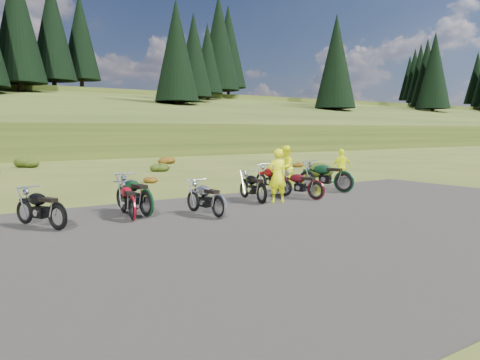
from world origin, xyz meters
TOP-DOWN VIEW (x-y plane):
  - ground at (0.00, 0.00)m, footprint 300.00×300.00m
  - gravel_pad at (0.00, -2.00)m, footprint 20.00×12.00m
  - hill_slope at (0.00, 50.00)m, footprint 300.00×45.97m
  - conifer_23 at (3.00, 62.00)m, footprint 7.48×7.48m
  - conifer_24 at (9.00, 68.00)m, footprint 7.04×7.04m
  - conifer_25 at (15.00, 74.00)m, footprint 6.60×6.60m
  - conifer_26 at (21.00, 49.00)m, footprint 6.16×6.16m
  - conifer_27 at (27.00, 55.00)m, footprint 5.72×5.72m
  - conifer_28 at (33.00, 61.00)m, footprint 5.28×5.28m
  - conifer_29 at (39.00, 67.00)m, footprint 7.92×7.92m
  - conifer_30 at (45.00, 73.00)m, footprint 7.48×7.48m
  - conifer_31 at (51.00, 48.00)m, footprint 7.04×7.04m
  - conifer_32 at (57.00, 54.00)m, footprint 6.60×6.60m
  - conifer_33 at (63.00, 60.00)m, footprint 6.16×6.16m
  - conifer_34 at (69.00, 66.00)m, footprint 5.72×5.72m
  - conifer_35 at (75.00, 72.00)m, footprint 5.28×5.28m
  - conifer_36 at (81.00, 78.00)m, footprint 7.92×7.92m
  - conifer_37 at (87.00, 53.00)m, footprint 7.48×7.48m
  - conifer_38 at (93.00, 59.00)m, footprint 7.04×7.04m
  - conifer_39 at (99.00, 65.00)m, footprint 6.60×6.60m
  - conifer_40 at (105.00, 71.00)m, footprint 6.16×6.16m
  - conifer_41 at (111.00, 77.00)m, footprint 5.72×5.72m
  - conifer_45 at (135.00, 70.00)m, footprint 7.04×7.04m
  - shrub_3 at (-3.30, 21.90)m, footprint 1.56×1.56m
  - shrub_4 at (-0.40, 9.20)m, footprint 0.77×0.77m
  - shrub_5 at (2.50, 14.50)m, footprint 1.03×1.03m
  - shrub_6 at (5.40, 19.80)m, footprint 1.30×1.30m
  - shrub_7 at (8.30, 7.10)m, footprint 1.56×1.56m
  - shrub_8 at (11.20, 12.40)m, footprint 0.77×0.77m
  - motorcycle_0 at (-6.34, 0.83)m, footprint 1.38×2.03m
  - motorcycle_1 at (-4.42, 0.96)m, footprint 0.92×1.96m
  - motorcycle_2 at (-3.90, 1.25)m, footprint 0.95×2.27m
  - motorcycle_3 at (-2.36, -0.05)m, footprint 0.77×1.95m
  - motorcycle_4 at (2.17, 0.97)m, footprint 1.16×2.03m
  - motorcycle_5 at (0.13, 1.34)m, footprint 0.96×2.04m
  - motorcycle_6 at (2.07, 2.62)m, footprint 0.76×2.13m
  - motorcycle_7 at (4.37, 1.76)m, footprint 1.57×2.46m
  - person_middle at (0.69, 1.24)m, footprint 0.73×0.56m
  - person_right_a at (3.02, 3.64)m, footprint 1.09×1.03m
  - person_right_b at (6.01, 3.44)m, footprint 0.99×0.59m

SIDE VIEW (x-z plane):
  - ground at x=0.00m, z-range 0.00..0.00m
  - gravel_pad at x=0.00m, z-range -0.02..0.02m
  - hill_slope at x=0.00m, z-range -4.69..4.69m
  - motorcycle_0 at x=-6.34m, z-range -0.51..0.51m
  - motorcycle_1 at x=-4.42m, z-range -0.49..0.49m
  - motorcycle_2 at x=-3.90m, z-range -0.58..0.58m
  - motorcycle_3 at x=-2.36m, z-range -0.50..0.50m
  - motorcycle_4 at x=2.17m, z-range -0.50..0.50m
  - motorcycle_5 at x=0.13m, z-range -0.51..0.51m
  - motorcycle_6 at x=2.07m, z-range -0.55..0.55m
  - motorcycle_7 at x=4.37m, z-range -0.61..0.61m
  - shrub_4 at x=-0.40m, z-range 0.00..0.45m
  - shrub_8 at x=11.20m, z-range 0.00..0.45m
  - shrub_5 at x=2.50m, z-range 0.00..0.61m
  - shrub_6 at x=5.40m, z-range 0.00..0.77m
  - shrub_3 at x=-3.30m, z-range 0.00..0.92m
  - shrub_7 at x=8.30m, z-range 0.00..0.92m
  - person_right_b at x=6.01m, z-range 0.00..1.58m
  - person_right_a at x=3.02m, z-range 0.00..1.78m
  - person_middle at x=0.69m, z-range 0.00..1.78m
  - conifer_26 at x=21.00m, z-range 5.37..21.37m
  - conifer_27 at x=27.00m, z-range 6.56..21.56m
  - conifer_31 at x=51.00m, z-range 5.18..23.18m
  - conifer_28 at x=33.00m, z-range 7.76..21.76m
  - conifer_32 at x=57.00m, z-range 6.37..23.37m
  - conifer_33 at x=63.00m, z-range 7.56..23.56m
  - conifer_37 at x=87.00m, z-range 6.17..25.17m
  - conifer_34 at x=69.00m, z-range 8.76..23.76m
  - conifer_38 at x=93.00m, z-range 7.37..25.37m
  - conifer_35 at x=75.00m, z-range 9.95..23.95m
  - conifer_39 at x=99.00m, z-range 8.56..25.56m
  - conifer_23 at x=3.00m, z-range 7.97..26.97m
  - conifer_41 at x=111.00m, z-range 10.15..25.15m
  - conifer_40 at x=105.00m, z-range 9.76..25.76m
  - conifer_24 at x=9.00m, z-range 9.16..27.16m
  - conifer_45 at x=135.00m, z-range 9.56..27.56m
  - conifer_25 at x=15.00m, z-range 10.16..27.16m
  - conifer_29 at x=39.00m, z-range 8.97..28.97m
  - conifer_30 at x=45.00m, z-range 10.16..29.16m
  - conifer_36 at x=81.00m, z-range 10.16..30.16m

